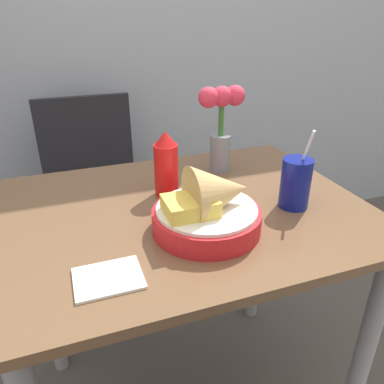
{
  "coord_description": "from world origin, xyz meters",
  "views": [
    {
      "loc": [
        -0.27,
        -0.81,
        1.24
      ],
      "look_at": [
        0.01,
        -0.04,
        0.83
      ],
      "focal_mm": 35.0,
      "sensor_mm": 36.0,
      "label": 1
    }
  ],
  "objects_px": {
    "chair_far_window": "(93,185)",
    "drink_cup": "(295,185)",
    "flower_vase": "(221,121)",
    "ketchup_bottle": "(166,165)",
    "food_basket": "(211,208)"
  },
  "relations": [
    {
      "from": "chair_far_window",
      "to": "drink_cup",
      "type": "xyz_separation_m",
      "value": [
        0.44,
        -0.83,
        0.3
      ]
    },
    {
      "from": "chair_far_window",
      "to": "flower_vase",
      "type": "xyz_separation_m",
      "value": [
        0.36,
        -0.55,
        0.4
      ]
    },
    {
      "from": "chair_far_window",
      "to": "ketchup_bottle",
      "type": "bearing_deg",
      "value": -76.73
    },
    {
      "from": "chair_far_window",
      "to": "food_basket",
      "type": "xyz_separation_m",
      "value": [
        0.2,
        -0.87,
        0.3
      ]
    },
    {
      "from": "ketchup_bottle",
      "to": "food_basket",
      "type": "bearing_deg",
      "value": -78.37
    },
    {
      "from": "food_basket",
      "to": "ketchup_bottle",
      "type": "height_order",
      "value": "ketchup_bottle"
    },
    {
      "from": "ketchup_bottle",
      "to": "drink_cup",
      "type": "height_order",
      "value": "drink_cup"
    },
    {
      "from": "drink_cup",
      "to": "flower_vase",
      "type": "xyz_separation_m",
      "value": [
        -0.09,
        0.28,
        0.1
      ]
    },
    {
      "from": "ketchup_bottle",
      "to": "drink_cup",
      "type": "relative_size",
      "value": 0.86
    },
    {
      "from": "food_basket",
      "to": "flower_vase",
      "type": "height_order",
      "value": "flower_vase"
    },
    {
      "from": "food_basket",
      "to": "drink_cup",
      "type": "bearing_deg",
      "value": 7.46
    },
    {
      "from": "chair_far_window",
      "to": "ketchup_bottle",
      "type": "relative_size",
      "value": 5.0
    },
    {
      "from": "chair_far_window",
      "to": "flower_vase",
      "type": "relative_size",
      "value": 3.42
    },
    {
      "from": "drink_cup",
      "to": "chair_far_window",
      "type": "bearing_deg",
      "value": 118.05
    },
    {
      "from": "food_basket",
      "to": "flower_vase",
      "type": "xyz_separation_m",
      "value": [
        0.16,
        0.31,
        0.11
      ]
    }
  ]
}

